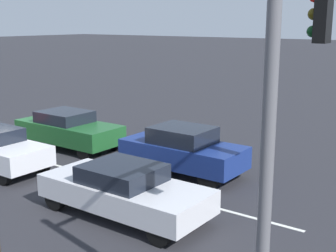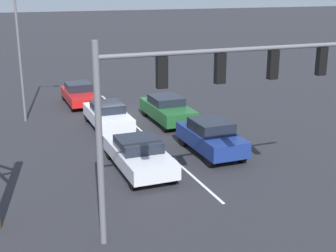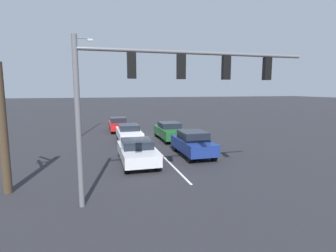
# 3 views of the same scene
# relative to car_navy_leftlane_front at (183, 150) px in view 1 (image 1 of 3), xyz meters

# --- Properties ---
(lane_stripe_left_divider) EXTENTS (0.12, 18.72, 0.01)m
(lane_stripe_left_divider) POSITION_rel_car_navy_leftlane_front_xyz_m (1.95, -4.35, -0.84)
(lane_stripe_left_divider) COLOR silver
(lane_stripe_left_divider) RESTS_ON ground_plane
(car_navy_leftlane_front) EXTENTS (1.84, 4.23, 1.64)m
(car_navy_leftlane_front) POSITION_rel_car_navy_leftlane_front_xyz_m (0.00, 0.00, 0.00)
(car_navy_leftlane_front) COLOR navy
(car_navy_leftlane_front) RESTS_ON ground_plane
(car_silver_midlane_front) EXTENTS (1.95, 4.76, 1.40)m
(car_silver_midlane_front) POSITION_rel_car_navy_leftlane_front_xyz_m (3.82, 0.72, -0.12)
(car_silver_midlane_front) COLOR silver
(car_silver_midlane_front) RESTS_ON ground_plane
(car_darkgreen_leftlane_second) EXTENTS (1.89, 4.59, 1.51)m
(car_darkgreen_leftlane_second) POSITION_rel_car_navy_leftlane_front_xyz_m (-0.03, -5.73, -0.06)
(car_darkgreen_leftlane_second) COLOR #1E5928
(car_darkgreen_leftlane_second) RESTS_ON ground_plane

